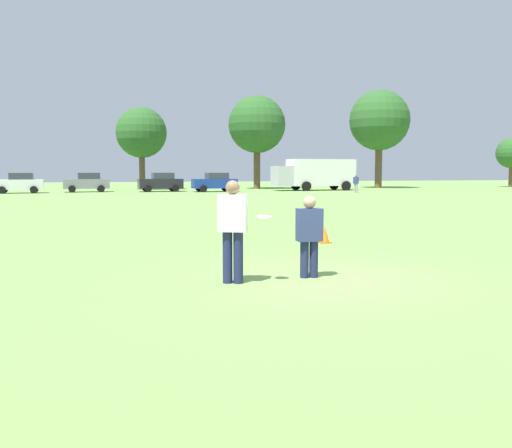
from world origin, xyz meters
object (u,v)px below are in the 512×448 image
at_px(parked_car_mid_right, 161,182).
at_px(bystander_sideline_watcher, 356,183).
at_px(frisbee, 264,217).
at_px(player_defender, 309,232).
at_px(player_thrower, 233,225).
at_px(traffic_cone, 325,235).
at_px(parked_car_near_right, 215,182).
at_px(parked_car_mid_left, 19,183).
at_px(box_truck, 315,173).
at_px(parked_car_center, 87,182).

height_order(parked_car_mid_right, bystander_sideline_watcher, parked_car_mid_right).
bearing_deg(frisbee, bystander_sideline_watcher, 63.18).
height_order(player_defender, bystander_sideline_watcher, bystander_sideline_watcher).
xyz_separation_m(player_thrower, traffic_cone, (3.64, 4.80, -0.81)).
bearing_deg(bystander_sideline_watcher, traffic_cone, -115.95).
bearing_deg(player_defender, bystander_sideline_watcher, 64.19).
bearing_deg(parked_car_mid_right, traffic_cone, -88.34).
relative_size(player_thrower, parked_car_near_right, 0.42).
bearing_deg(parked_car_near_right, parked_car_mid_left, 177.36).
bearing_deg(parked_car_mid_left, player_defender, -75.14).
xyz_separation_m(parked_car_mid_left, parked_car_near_right, (17.69, -0.81, 0.00)).
xyz_separation_m(player_thrower, parked_car_mid_right, (2.48, 44.87, -0.11)).
relative_size(frisbee, box_truck, 0.03).
relative_size(parked_car_mid_left, bystander_sideline_watcher, 2.60).
distance_m(player_defender, box_truck, 47.12).
height_order(player_thrower, parked_car_center, player_thrower).
height_order(parked_car_near_right, bystander_sideline_watcher, parked_car_near_right).
bearing_deg(parked_car_center, frisbee, -83.78).
height_order(frisbee, bystander_sideline_watcher, bystander_sideline_watcher).
bearing_deg(box_truck, parked_car_center, 176.56).
distance_m(player_defender, frisbee, 1.02).
bearing_deg(parked_car_mid_left, parked_car_center, 14.01).
height_order(player_thrower, box_truck, box_truck).
bearing_deg(parked_car_center, player_defender, -82.58).
bearing_deg(player_thrower, parked_car_mid_left, 102.99).
bearing_deg(parked_car_near_right, player_defender, -97.93).
bearing_deg(bystander_sideline_watcher, parked_car_mid_right, 155.89).
xyz_separation_m(parked_car_near_right, bystander_sideline_watcher, (11.94, -6.05, 0.01)).
distance_m(player_defender, bystander_sideline_watcher, 41.24).
bearing_deg(frisbee, box_truck, 68.40).
distance_m(player_defender, parked_car_center, 45.82).
distance_m(player_defender, traffic_cone, 5.16).
height_order(player_defender, parked_car_near_right, parked_car_near_right).
height_order(player_defender, traffic_cone, player_defender).
xyz_separation_m(player_defender, parked_car_mid_right, (0.99, 44.72, 0.07)).
distance_m(player_thrower, player_defender, 1.51).
distance_m(frisbee, traffic_cone, 5.86).
bearing_deg(parked_car_mid_left, parked_car_mid_right, 3.29).
distance_m(frisbee, parked_car_mid_left, 45.52).
relative_size(frisbee, parked_car_mid_left, 0.06).
relative_size(parked_car_near_right, bystander_sideline_watcher, 2.60).
bearing_deg(player_defender, traffic_cone, 65.20).
distance_m(parked_car_near_right, bystander_sideline_watcher, 13.39).
relative_size(traffic_cone, bystander_sideline_watcher, 0.29).
bearing_deg(frisbee, parked_car_mid_right, 87.55).
bearing_deg(traffic_cone, parked_car_mid_left, 109.36).
bearing_deg(player_thrower, player_defender, 5.75).
xyz_separation_m(player_defender, box_truck, (16.61, 44.08, 0.90)).
bearing_deg(player_thrower, traffic_cone, 52.81).
distance_m(player_defender, parked_car_mid_right, 44.73).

